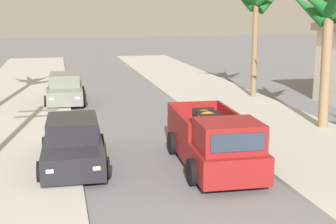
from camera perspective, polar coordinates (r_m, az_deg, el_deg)
The scene contains 9 objects.
sidewalk_left at distance 18.99m, azimuth -19.36°, elevation -2.63°, with size 5.19×60.00×0.12m, color #B2AFA8.
sidewalk_right at distance 20.72m, azimuth 11.33°, elevation -0.95°, with size 5.19×60.00×0.12m, color #B2AFA8.
curb_left at distance 18.90m, azimuth -15.76°, elevation -2.50°, with size 0.16×60.00×0.10m, color silver.
curb_right at distance 20.26m, azimuth 8.26°, elevation -1.17°, with size 0.16×60.00×0.10m, color silver.
pickup_truck at distance 14.27m, azimuth 5.72°, elevation -3.71°, with size 2.40×5.30×1.80m.
car_left_near at distance 24.94m, azimuth -12.60°, elevation 2.77°, with size 2.12×4.30×1.54m.
car_left_mid at distance 14.65m, azimuth -11.66°, elevation -3.89°, with size 2.13×4.31×1.54m.
palm_tree_left_fore at distance 19.42m, azimuth 19.34°, elevation 11.34°, with size 3.49×3.54×5.75m.
palm_tree_right_mid at distance 25.69m, azimuth 10.73°, elevation 13.47°, with size 4.25×3.91×6.38m.
Camera 1 is at (-3.22, -6.28, 4.76)m, focal length 49.29 mm.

